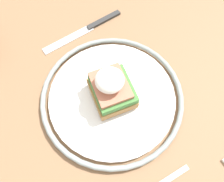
{
  "coord_description": "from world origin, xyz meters",
  "views": [
    {
      "loc": [
        -0.13,
        0.1,
        1.16
      ],
      "look_at": [
        0.03,
        0.04,
        0.79
      ],
      "focal_mm": 35.0,
      "sensor_mm": 36.0,
      "label": 1
    }
  ],
  "objects": [
    {
      "name": "dining_table",
      "position": [
        0.0,
        0.0,
        0.62
      ],
      "size": [
        0.88,
        0.72,
        0.75
      ],
      "color": "#846042",
      "rests_on": "ground_plane"
    },
    {
      "name": "sandwich",
      "position": [
        0.03,
        0.04,
        0.8
      ],
      "size": [
        0.08,
        0.07,
        0.08
      ],
      "color": "#9E703D",
      "rests_on": "plate"
    },
    {
      "name": "plate",
      "position": [
        0.03,
        0.04,
        0.76
      ],
      "size": [
        0.28,
        0.28,
        0.02
      ],
      "color": "white",
      "rests_on": "dining_table"
    },
    {
      "name": "ground_plane",
      "position": [
        0.0,
        0.0,
        0.0
      ],
      "size": [
        6.0,
        6.0,
        0.0
      ],
      "primitive_type": "plane",
      "color": "#9E9993"
    },
    {
      "name": "knife",
      "position": [
        0.21,
        0.02,
        0.75
      ],
      "size": [
        0.06,
        0.2,
        0.01
      ],
      "color": "#2D2D2D",
      "rests_on": "dining_table"
    }
  ]
}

